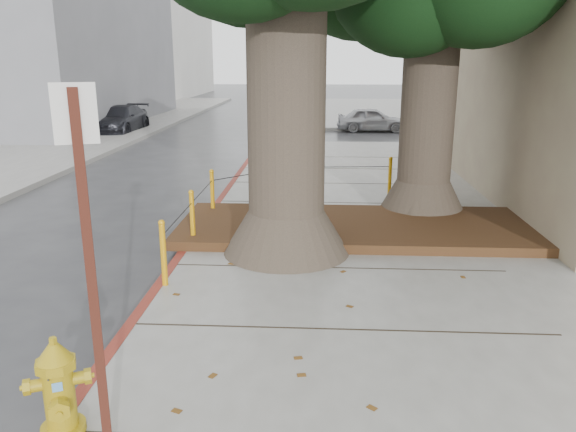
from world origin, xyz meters
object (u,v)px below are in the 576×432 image
object	(u,v)px
signpost	(90,265)
fire_hydrant	(59,387)
car_dark	(120,119)
car_red	(489,119)
car_silver	(372,119)

from	to	relation	value
signpost	fire_hydrant	bearing A→B (deg)	125.95
fire_hydrant	car_dark	world-z (taller)	car_dark
car_red	car_dark	distance (m)	16.23
signpost	car_silver	size ratio (longest dim) A/B	0.90
fire_hydrant	signpost	world-z (taller)	signpost
fire_hydrant	car_dark	xyz separation A→B (m)	(-6.79, 20.80, 0.02)
signpost	car_red	bearing A→B (deg)	45.58
car_red	signpost	bearing A→B (deg)	157.83
fire_hydrant	car_red	distance (m)	23.01
fire_hydrant	car_red	bearing A→B (deg)	41.83
signpost	car_dark	xyz separation A→B (m)	(-7.31, 21.13, -1.18)
fire_hydrant	car_dark	size ratio (longest dim) A/B	0.21
car_silver	car_red	xyz separation A→B (m)	(4.95, -0.97, 0.14)
signpost	car_red	distance (m)	23.13
car_red	car_dark	size ratio (longest dim) A/B	1.00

